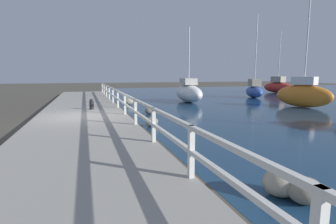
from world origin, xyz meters
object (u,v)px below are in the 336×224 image
object	(u,v)px
mooring_bollard	(92,104)
sailboat_white	(189,92)
sailboat_blue	(254,90)
sailboat_red	(278,86)
sailboat_orange	(303,94)

from	to	relation	value
mooring_bollard	sailboat_white	distance (m)	8.97
sailboat_blue	sailboat_red	xyz separation A→B (m)	(6.77, 4.82, 0.07)
sailboat_red	sailboat_blue	bearing A→B (deg)	-154.93
sailboat_blue	sailboat_red	world-z (taller)	sailboat_blue
sailboat_white	sailboat_orange	xyz separation A→B (m)	(6.07, -5.45, 0.10)
sailboat_red	sailboat_orange	bearing A→B (deg)	-134.37
mooring_bollard	sailboat_orange	distance (m)	13.66
sailboat_orange	sailboat_white	bearing A→B (deg)	117.28
sailboat_blue	sailboat_red	size ratio (longest dim) A/B	1.06
mooring_bollard	sailboat_blue	world-z (taller)	sailboat_blue
mooring_bollard	sailboat_blue	bearing A→B (deg)	23.83
mooring_bollard	sailboat_blue	distance (m)	16.46
sailboat_red	sailboat_orange	world-z (taller)	sailboat_orange
mooring_bollard	sailboat_red	world-z (taller)	sailboat_red
sailboat_white	sailboat_red	xyz separation A→B (m)	(14.25, 6.67, 0.00)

